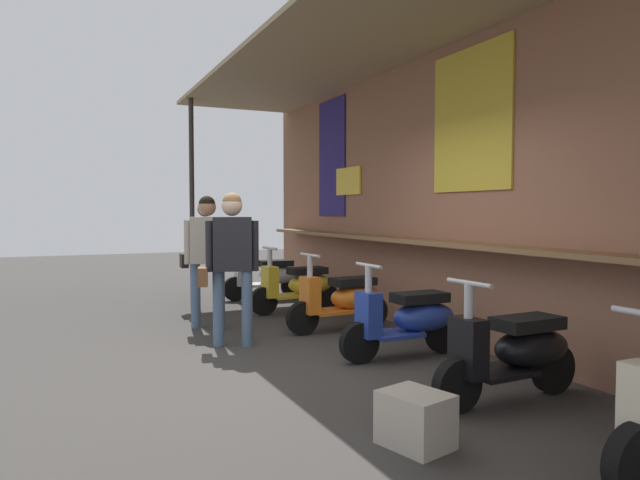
% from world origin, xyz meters
% --- Properties ---
extents(ground_plane, '(32.01, 32.01, 0.00)m').
position_xyz_m(ground_plane, '(0.00, 0.00, 0.00)').
color(ground_plane, '#383533').
extents(market_stall_facade, '(11.43, 2.33, 3.45)m').
position_xyz_m(market_stall_facade, '(-0.01, 1.87, 1.92)').
color(market_stall_facade, '#8C5B44').
rests_on(market_stall_facade, ground_plane).
extents(scooter_silver, '(0.47, 1.40, 0.97)m').
position_xyz_m(scooter_silver, '(-4.27, 1.08, 0.39)').
color(scooter_silver, '#B2B5BA').
rests_on(scooter_silver, ground_plane).
extents(scooter_yellow, '(0.49, 1.40, 0.97)m').
position_xyz_m(scooter_yellow, '(-2.91, 1.08, 0.39)').
color(scooter_yellow, gold).
rests_on(scooter_yellow, ground_plane).
extents(scooter_orange, '(0.49, 1.40, 0.97)m').
position_xyz_m(scooter_orange, '(-1.48, 1.08, 0.39)').
color(scooter_orange, orange).
rests_on(scooter_orange, ground_plane).
extents(scooter_blue, '(0.46, 1.40, 0.97)m').
position_xyz_m(scooter_blue, '(-0.03, 1.08, 0.39)').
color(scooter_blue, '#233D9E').
rests_on(scooter_blue, ground_plane).
extents(scooter_black, '(0.47, 1.40, 0.97)m').
position_xyz_m(scooter_black, '(1.46, 1.08, 0.39)').
color(scooter_black, black).
rests_on(scooter_black, ground_plane).
extents(shopper_with_handbag, '(0.35, 0.67, 1.68)m').
position_xyz_m(shopper_with_handbag, '(-1.25, -0.43, 1.02)').
color(shopper_with_handbag, slate).
rests_on(shopper_with_handbag, ground_plane).
extents(shopper_browsing, '(0.32, 0.55, 1.67)m').
position_xyz_m(shopper_browsing, '(-2.30, -0.43, 1.03)').
color(shopper_browsing, slate).
rests_on(shopper_browsing, ground_plane).
extents(shopper_passing, '(0.29, 0.65, 1.64)m').
position_xyz_m(shopper_passing, '(-3.62, -0.16, 1.00)').
color(shopper_passing, '#383D4C').
rests_on(shopper_passing, ground_plane).
extents(merchandise_crate, '(0.49, 0.43, 0.34)m').
position_xyz_m(merchandise_crate, '(1.87, -0.12, 0.17)').
color(merchandise_crate, '#B2A899').
rests_on(merchandise_crate, ground_plane).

